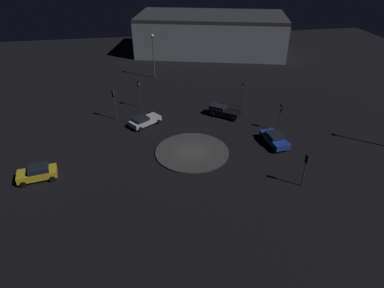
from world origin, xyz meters
The scene contains 13 objects.
ground_plane centered at (0.00, 0.00, 0.00)m, with size 113.68×113.68×0.00m, color black.
roundabout_island centered at (0.00, 0.00, 0.08)m, with size 8.70×8.70×0.16m, color #383838.
car_yellow centered at (16.67, 2.46, 0.80)m, with size 4.14×2.66×1.54m.
car_blue centered at (-10.21, -0.19, 0.76)m, with size 2.60×4.55×1.44m.
car_black centered at (-5.94, -8.64, 0.82)m, with size 4.49×4.07×1.54m.
car_silver centered at (5.20, -7.69, 0.71)m, with size 4.49×3.89×1.36m.
traffic_light_southeast centered at (5.58, -13.42, 3.00)m, with size 0.36×0.39×4.22m.
traffic_light_west centered at (-11.99, -3.36, 2.68)m, with size 0.39×0.35×3.75m.
traffic_light_southwest centered at (-9.26, -11.11, 2.74)m, with size 0.38×0.39×3.83m.
traffic_light_northwest centered at (-9.95, 8.05, 2.72)m, with size 0.39×0.38×3.80m.
traffic_light_southeast_near centered at (9.02, -10.14, 3.06)m, with size 0.38×0.39×4.31m.
streetlamp_south centered at (2.58, -25.72, 5.28)m, with size 0.56×0.56×7.76m.
store_building centered at (-10.76, -39.94, 4.00)m, with size 33.58×21.98×8.01m.
Camera 1 is at (5.47, 33.03, 21.54)m, focal length 31.57 mm.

